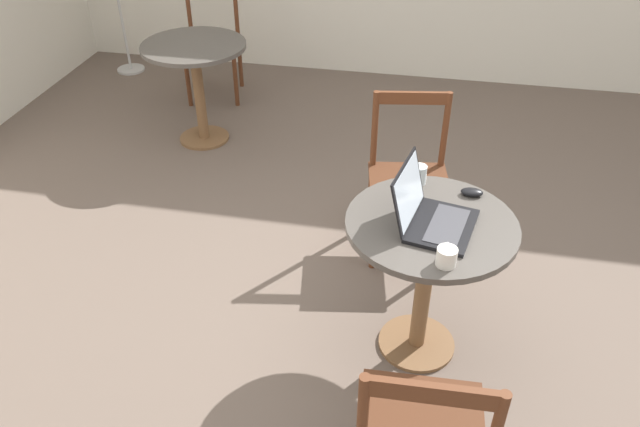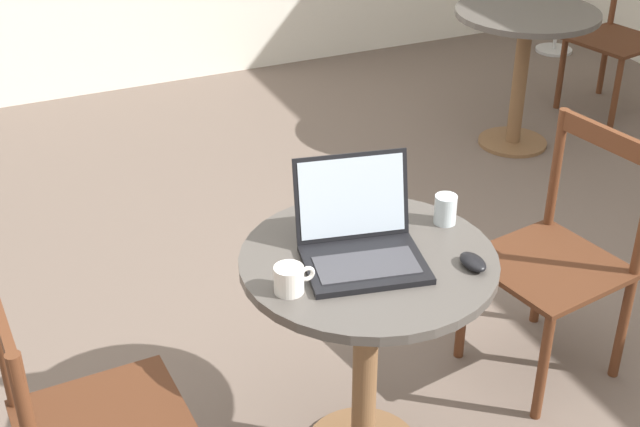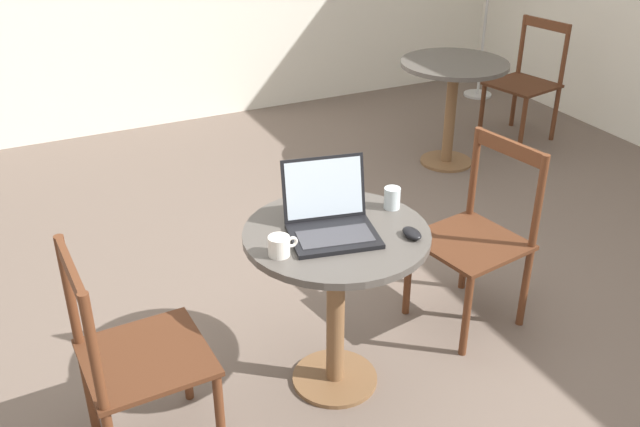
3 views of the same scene
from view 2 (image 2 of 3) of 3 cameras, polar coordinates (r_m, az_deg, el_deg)
ground_plane at (r=3.18m, az=2.76°, el=-11.78°), size 16.00×16.00×0.00m
cafe_table_near at (r=2.62m, az=3.03°, el=-5.84°), size 0.74×0.74×0.75m
cafe_table_mid at (r=4.82m, az=12.94°, el=10.66°), size 0.74×0.74×0.75m
chair_near_right at (r=3.19m, az=15.07°, el=-2.82°), size 0.51×0.51×0.90m
chair_mid_right at (r=5.49m, az=18.72°, el=10.67°), size 0.53×0.53×0.90m
laptop at (r=2.50m, az=2.60°, el=-1.79°), size 0.39×0.38×0.26m
mouse at (r=2.51m, az=9.76°, el=-3.07°), size 0.06×0.10×0.03m
mug at (r=2.36m, az=-1.95°, el=-4.22°), size 0.12×0.08×0.08m
drinking_glass at (r=2.69m, az=8.03°, el=0.26°), size 0.07×0.07×0.09m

